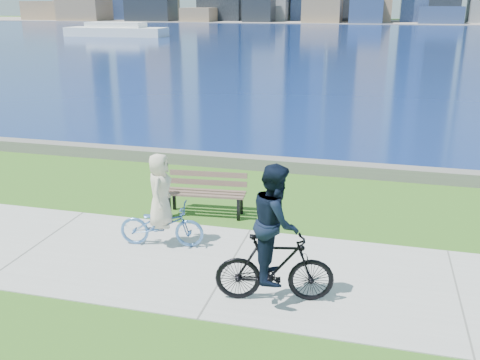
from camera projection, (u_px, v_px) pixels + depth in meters
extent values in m
plane|color=#2F5F19|center=(228.00, 268.00, 9.86)|extent=(320.00, 320.00, 0.00)
cube|color=#AFAFAA|center=(228.00, 268.00, 9.86)|extent=(80.00, 3.50, 0.02)
cube|color=#65635E|center=(286.00, 165.00, 15.50)|extent=(90.00, 0.50, 0.35)
cube|color=navy|center=(365.00, 36.00, 75.97)|extent=(320.00, 131.00, 0.01)
cube|color=gray|center=(374.00, 22.00, 129.21)|extent=(320.00, 30.00, 0.12)
cube|color=#80684E|center=(47.00, 11.00, 142.14)|extent=(11.45, 7.03, 4.81)
cube|color=#80684E|center=(85.00, 8.00, 136.42)|extent=(11.28, 9.15, 6.08)
cube|color=black|center=(151.00, 10.00, 132.50)|extent=(11.47, 7.04, 5.38)
cube|color=#80684E|center=(200.00, 15.00, 130.54)|extent=(7.43, 9.82, 3.31)
cube|color=black|center=(259.00, 9.00, 126.91)|extent=(6.83, 6.34, 6.21)
cube|color=#80684E|center=(322.00, 10.00, 123.15)|extent=(8.55, 9.19, 5.58)
cube|color=navy|center=(367.00, 12.00, 120.09)|extent=(7.24, 8.95, 5.13)
cube|color=navy|center=(440.00, 15.00, 118.24)|extent=(9.39, 8.59, 3.73)
cube|color=white|center=(116.00, 32.00, 75.54)|extent=(14.39, 4.11, 1.23)
cube|color=white|center=(116.00, 25.00, 75.23)|extent=(8.22, 3.08, 0.72)
cube|color=black|center=(169.00, 205.00, 12.19)|extent=(0.07, 0.07, 0.52)
cube|color=black|center=(239.00, 210.00, 11.94)|extent=(0.07, 0.07, 0.52)
cube|color=black|center=(174.00, 199.00, 12.57)|extent=(0.07, 0.07, 0.52)
cube|color=black|center=(241.00, 203.00, 12.32)|extent=(0.07, 0.07, 0.52)
cube|color=brown|center=(203.00, 196.00, 11.97)|extent=(1.84, 0.28, 0.05)
cube|color=brown|center=(205.00, 193.00, 12.14)|extent=(1.84, 0.28, 0.05)
cube|color=brown|center=(207.00, 190.00, 12.32)|extent=(1.84, 0.28, 0.05)
cube|color=brown|center=(208.00, 182.00, 12.40)|extent=(1.83, 0.23, 0.13)
cube|color=brown|center=(208.00, 174.00, 12.37)|extent=(1.83, 0.23, 0.13)
cylinder|color=black|center=(156.00, 192.00, 11.94)|extent=(0.16, 0.16, 1.26)
sphere|color=beige|center=(154.00, 163.00, 11.72)|extent=(0.23, 0.23, 0.23)
imported|color=#4F7FC1|center=(162.00, 225.00, 10.62)|extent=(0.84, 1.76, 0.89)
imported|color=silver|center=(160.00, 190.00, 10.39)|extent=(0.58, 0.79, 1.48)
imported|color=black|center=(275.00, 268.00, 8.61)|extent=(0.94, 2.00, 1.16)
imported|color=black|center=(276.00, 222.00, 8.35)|extent=(0.88, 1.04, 1.90)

